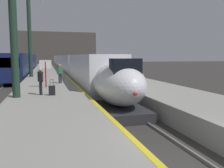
{
  "coord_description": "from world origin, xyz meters",
  "views": [
    {
      "loc": [
        -4.15,
        -6.08,
        3.48
      ],
      "look_at": [
        -0.36,
        7.55,
        1.8
      ],
      "focal_mm": 37.91,
      "sensor_mm": 36.0,
      "label": 1
    }
  ],
  "objects": [
    {
      "name": "regional_train_adjacent",
      "position": [
        -8.1,
        39.92,
        2.13
      ],
      "size": [
        2.85,
        36.6,
        3.8
      ],
      "color": "#141E4C",
      "rests_on": "ground"
    },
    {
      "name": "terminus_back_wall",
      "position": [
        0.0,
        102.0,
        7.0
      ],
      "size": [
        36.0,
        2.0,
        14.0
      ],
      "primitive_type": "cube",
      "color": "#4C4742",
      "rests_on": "ground"
    },
    {
      "name": "platform_left",
      "position": [
        -4.05,
        24.75,
        0.53
      ],
      "size": [
        4.8,
        110.0,
        1.05
      ],
      "primitive_type": "cube",
      "color": "gray",
      "rests_on": "ground"
    },
    {
      "name": "station_column_far",
      "position": [
        -5.9,
        23.25,
        6.92
      ],
      "size": [
        4.0,
        0.68,
        9.83
      ],
      "color": "#1E3828",
      "rests_on": "platform_left"
    },
    {
      "name": "platform_left_safety_stripe",
      "position": [
        -1.77,
        24.75,
        1.05
      ],
      "size": [
        0.2,
        107.8,
        0.01
      ],
      "primitive_type": "cube",
      "color": "yellow",
      "rests_on": "platform_left"
    },
    {
      "name": "passenger_near_edge",
      "position": [
        -4.53,
        9.26,
        2.04
      ],
      "size": [
        0.35,
        0.53,
        1.69
      ],
      "color": "#23232D",
      "rests_on": "platform_left"
    },
    {
      "name": "departure_info_board",
      "position": [
        -4.22,
        12.93,
        2.56
      ],
      "size": [
        0.9,
        0.1,
        2.12
      ],
      "color": "maroon",
      "rests_on": "platform_left"
    },
    {
      "name": "passenger_mid_platform",
      "position": [
        -2.99,
        15.45,
        2.04
      ],
      "size": [
        0.54,
        0.34,
        1.69
      ],
      "color": "#23232D",
      "rests_on": "platform_left"
    },
    {
      "name": "station_column_mid",
      "position": [
        -5.9,
        8.72,
        6.47
      ],
      "size": [
        4.0,
        0.68,
        8.99
      ],
      "color": "#1E3828",
      "rests_on": "platform_left"
    },
    {
      "name": "rolling_suitcase",
      "position": [
        -3.86,
        8.93,
        1.35
      ],
      "size": [
        0.4,
        0.22,
        0.98
      ],
      "color": "black",
      "rests_on": "platform_left"
    },
    {
      "name": "rail_main_left",
      "position": [
        -0.75,
        27.5,
        0.06
      ],
      "size": [
        0.08,
        110.0,
        0.12
      ],
      "primitive_type": "cube",
      "color": "slate",
      "rests_on": "ground"
    },
    {
      "name": "highspeed_train_main",
      "position": [
        0.0,
        41.03,
        1.98
      ],
      "size": [
        2.92,
        74.45,
        3.6
      ],
      "color": "silver",
      "rests_on": "ground"
    },
    {
      "name": "platform_right",
      "position": [
        4.05,
        24.75,
        0.53
      ],
      "size": [
        4.8,
        110.0,
        1.05
      ],
      "primitive_type": "cube",
      "color": "gray",
      "rests_on": "ground"
    },
    {
      "name": "rail_secondary_right",
      "position": [
        -7.35,
        27.5,
        0.06
      ],
      "size": [
        0.08,
        110.0,
        0.12
      ],
      "primitive_type": "cube",
      "color": "slate",
      "rests_on": "ground"
    },
    {
      "name": "rail_main_right",
      "position": [
        0.75,
        27.5,
        0.06
      ],
      "size": [
        0.08,
        110.0,
        0.12
      ],
      "primitive_type": "cube",
      "color": "slate",
      "rests_on": "ground"
    },
    {
      "name": "rail_secondary_left",
      "position": [
        -8.85,
        27.5,
        0.06
      ],
      "size": [
        0.08,
        110.0,
        0.12
      ],
      "primitive_type": "cube",
      "color": "slate",
      "rests_on": "ground"
    }
  ]
}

